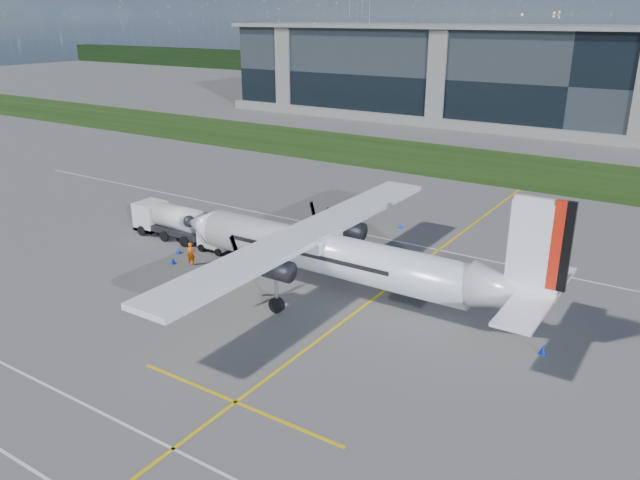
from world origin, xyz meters
TOP-DOWN VIEW (x-y plane):
  - ground at (0.00, 40.00)m, footprint 400.00×400.00m
  - grass_strip at (0.00, 48.00)m, footprint 400.00×18.00m
  - terminal_building at (0.00, 80.00)m, footprint 120.00×20.00m
  - tree_line at (0.00, 140.00)m, footprint 400.00×6.00m
  - pylon_west at (-80.00, 150.00)m, footprint 9.00×4.60m
  - yellow_taxiway_centerline at (3.00, 10.00)m, footprint 0.20×70.00m
  - white_lane_line at (0.00, -14.00)m, footprint 90.00×0.15m
  - turboprop_aircraft at (0.96, 6.92)m, footprint 27.08×28.08m
  - fuel_tanker_truck at (-16.86, 8.90)m, footprint 7.38×2.40m
  - baggage_tug at (-11.29, 8.55)m, footprint 2.87×1.72m
  - ground_crew_person at (-10.80, 5.32)m, footprint 0.89×0.98m
  - safety_cone_tail at (13.86, 6.43)m, footprint 0.36×0.36m
  - safety_cone_fwd at (-13.33, 6.54)m, footprint 0.36×0.36m
  - safety_cone_nose_stbd at (-11.72, 9.07)m, footprint 0.36×0.36m
  - safety_cone_nose_port at (-12.14, 4.79)m, footprint 0.36×0.36m
  - safety_cone_stbdwing at (-1.83, 21.11)m, footprint 0.36×0.36m

SIDE VIEW (x-z plane):
  - ground at x=0.00m, z-range 0.00..0.00m
  - yellow_taxiway_centerline at x=3.00m, z-range 0.00..0.01m
  - white_lane_line at x=0.00m, z-range 0.00..0.01m
  - grass_strip at x=0.00m, z-range 0.00..0.04m
  - safety_cone_tail at x=13.86m, z-range 0.00..0.50m
  - safety_cone_fwd at x=-13.33m, z-range 0.00..0.50m
  - safety_cone_nose_stbd at x=-11.72m, z-range 0.00..0.50m
  - safety_cone_nose_port at x=-12.14m, z-range 0.00..0.50m
  - safety_cone_stbdwing at x=-1.83m, z-range 0.00..0.50m
  - baggage_tug at x=-11.29m, z-range 0.00..1.72m
  - ground_crew_person at x=-10.80m, z-range 0.00..1.97m
  - fuel_tanker_truck at x=-16.86m, z-range 0.00..2.77m
  - tree_line at x=0.00m, z-range 0.00..6.00m
  - turboprop_aircraft at x=0.96m, z-range 0.00..8.42m
  - terminal_building at x=0.00m, z-range 0.00..15.00m
  - pylon_west at x=-80.00m, z-range 0.00..30.00m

